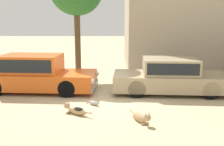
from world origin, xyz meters
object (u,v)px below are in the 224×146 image
object	(u,v)px
stray_dog_spotted	(75,110)
stray_dog_tan	(141,117)
parked_sedan_nearest	(35,73)
stray_cat	(94,103)
parked_sedan_second	(170,76)

from	to	relation	value
stray_dog_spotted	stray_dog_tan	bearing A→B (deg)	-167.19
parked_sedan_nearest	stray_cat	distance (m)	3.11
parked_sedan_nearest	stray_dog_spotted	bearing A→B (deg)	-49.37
stray_dog_spotted	stray_dog_tan	distance (m)	2.02
stray_dog_spotted	parked_sedan_nearest	bearing A→B (deg)	-22.01
stray_cat	parked_sedan_second	bearing A→B (deg)	73.54
stray_dog_tan	stray_cat	world-z (taller)	stray_dog_tan
parked_sedan_nearest	stray_dog_spotted	size ratio (longest dim) A/B	4.88
parked_sedan_second	stray_dog_spotted	xyz separation A→B (m)	(-3.34, -2.46, -0.53)
stray_dog_spotted	stray_cat	distance (m)	1.00
stray_dog_tan	stray_cat	distance (m)	2.07
stray_dog_tan	stray_cat	xyz separation A→B (m)	(-1.45, 1.48, -0.08)
parked_sedan_nearest	stray_cat	bearing A→B (deg)	-31.93
parked_sedan_second	stray_dog_tan	distance (m)	3.41
stray_dog_spotted	stray_cat	xyz separation A→B (m)	(0.48, 0.87, -0.07)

